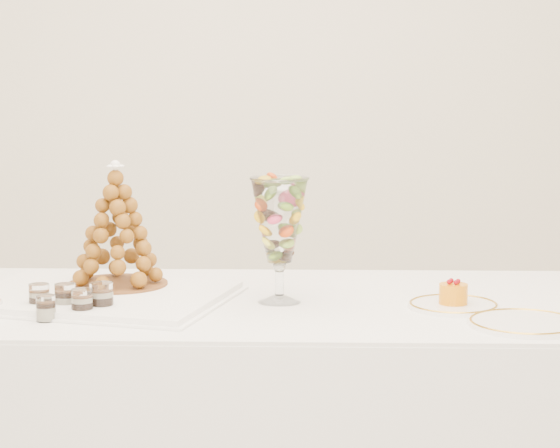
{
  "coord_description": "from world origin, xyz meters",
  "views": [
    {
      "loc": [
        0.01,
        -2.57,
        1.41
      ],
      "look_at": [
        0.08,
        0.22,
        1.0
      ],
      "focal_mm": 70.0,
      "sensor_mm": 36.0,
      "label": 1
    }
  ],
  "objects": [
    {
      "name": "lace_tray",
      "position": [
        -0.39,
        0.18,
        0.82
      ],
      "size": [
        0.75,
        0.65,
        0.02
      ],
      "primitive_type": "cube",
      "rotation": [
        0.0,
        0.0,
        -0.31
      ],
      "color": "white",
      "rests_on": "buffet_table"
    },
    {
      "name": "macaron_vase",
      "position": [
        0.08,
        0.15,
        1.01
      ],
      "size": [
        0.14,
        0.14,
        0.32
      ],
      "color": "white",
      "rests_on": "buffet_table"
    },
    {
      "name": "cake_plate",
      "position": [
        0.51,
        0.07,
        0.81
      ],
      "size": [
        0.22,
        0.22,
        0.01
      ],
      "primitive_type": "cylinder",
      "color": "white",
      "rests_on": "buffet_table"
    },
    {
      "name": "spare_plate",
      "position": [
        0.64,
        -0.12,
        0.81
      ],
      "size": [
        0.26,
        0.26,
        0.01
      ],
      "primitive_type": "cylinder",
      "color": "white",
      "rests_on": "buffet_table"
    },
    {
      "name": "verrine_a",
      "position": [
        -0.51,
        0.06,
        0.84
      ],
      "size": [
        0.05,
        0.05,
        0.07
      ],
      "primitive_type": "cylinder",
      "rotation": [
        0.0,
        0.0,
        0.03
      ],
      "color": "white",
      "rests_on": "buffet_table"
    },
    {
      "name": "verrine_b",
      "position": [
        -0.45,
        0.05,
        0.84
      ],
      "size": [
        0.05,
        0.05,
        0.07
      ],
      "primitive_type": "cylinder",
      "rotation": [
        0.0,
        0.0,
        0.03
      ],
      "color": "white",
      "rests_on": "buffet_table"
    },
    {
      "name": "verrine_c",
      "position": [
        -0.36,
        0.03,
        0.84
      ],
      "size": [
        0.07,
        0.07,
        0.08
      ],
      "primitive_type": "cylinder",
      "rotation": [
        0.0,
        0.0,
        0.21
      ],
      "color": "white",
      "rests_on": "buffet_table"
    },
    {
      "name": "verrine_d",
      "position": [
        -0.48,
        -0.05,
        0.84
      ],
      "size": [
        0.06,
        0.06,
        0.06
      ],
      "primitive_type": "cylinder",
      "rotation": [
        0.0,
        0.0,
        0.23
      ],
      "color": "white",
      "rests_on": "buffet_table"
    },
    {
      "name": "verrine_e",
      "position": [
        -0.4,
        -0.02,
        0.84
      ],
      "size": [
        0.06,
        0.06,
        0.07
      ],
      "primitive_type": "cylinder",
      "rotation": [
        0.0,
        0.0,
        -0.27
      ],
      "color": "white",
      "rests_on": "buffet_table"
    },
    {
      "name": "croquembouche",
      "position": [
        -0.35,
        0.27,
        0.99
      ],
      "size": [
        0.26,
        0.26,
        0.33
      ],
      "rotation": [
        0.0,
        0.0,
        -0.03
      ],
      "color": "brown",
      "rests_on": "lace_tray"
    },
    {
      "name": "mousse_cake",
      "position": [
        0.51,
        0.07,
        0.84
      ],
      "size": [
        0.07,
        0.07,
        0.06
      ],
      "color": "orange",
      "rests_on": "cake_plate"
    }
  ]
}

